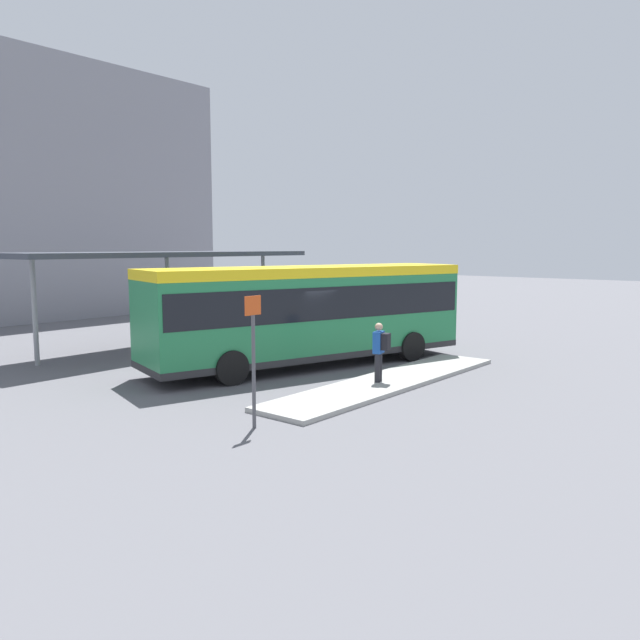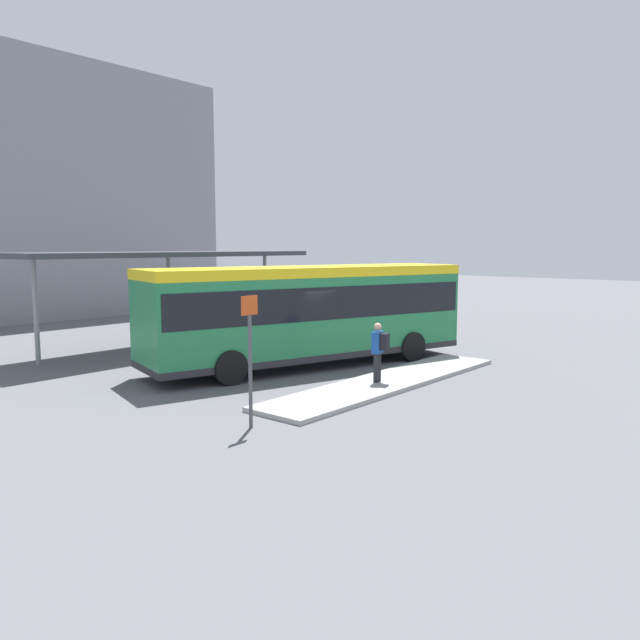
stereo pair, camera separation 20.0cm
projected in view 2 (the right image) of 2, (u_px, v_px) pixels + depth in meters
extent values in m
plane|color=#5B5B60|center=(309.00, 366.00, 20.02)|extent=(120.00, 120.00, 0.00)
cube|color=#9E9E99|center=(388.00, 382.00, 17.37)|extent=(9.34, 1.80, 0.12)
cube|color=#237A47|center=(309.00, 311.00, 19.81)|extent=(10.94, 5.39, 2.83)
cube|color=yellow|center=(309.00, 271.00, 19.66)|extent=(10.97, 5.42, 0.30)
cube|color=black|center=(309.00, 300.00, 19.77)|extent=(10.75, 5.36, 0.99)
cube|color=black|center=(433.00, 294.00, 22.67)|extent=(0.72, 2.17, 1.09)
cube|color=#28282B|center=(309.00, 352.00, 19.97)|extent=(10.96, 5.40, 0.20)
cylinder|color=black|center=(369.00, 338.00, 22.74)|extent=(1.02, 0.55, 0.98)
cylinder|color=black|center=(412.00, 346.00, 20.79)|extent=(1.02, 0.55, 0.98)
cylinder|color=black|center=(198.00, 355.00, 19.13)|extent=(1.02, 0.55, 0.98)
cylinder|color=black|center=(230.00, 368.00, 17.19)|extent=(1.02, 0.55, 0.98)
cylinder|color=#232328|center=(376.00, 368.00, 16.99)|extent=(0.15, 0.15, 0.79)
cylinder|color=#232328|center=(378.00, 367.00, 17.14)|extent=(0.15, 0.15, 0.79)
cube|color=#194799|center=(378.00, 342.00, 16.98)|extent=(0.44, 0.31, 0.60)
cube|color=black|center=(385.00, 342.00, 16.89)|extent=(0.34, 0.26, 0.45)
sphere|color=tan|center=(378.00, 327.00, 16.93)|extent=(0.21, 0.21, 0.21)
torus|color=black|center=(442.00, 326.00, 27.14)|extent=(0.17, 0.75, 0.75)
torus|color=black|center=(424.00, 324.00, 27.91)|extent=(0.17, 0.75, 0.75)
cylinder|color=#2847AD|center=(433.00, 319.00, 27.50)|extent=(0.17, 0.79, 0.04)
cylinder|color=#2847AD|center=(430.00, 320.00, 27.64)|extent=(0.04, 0.04, 0.37)
cube|color=black|center=(430.00, 316.00, 27.62)|extent=(0.10, 0.19, 0.04)
cylinder|color=#2847AD|center=(440.00, 318.00, 27.18)|extent=(0.48, 0.11, 0.03)
torus|color=black|center=(426.00, 324.00, 27.78)|extent=(0.07, 0.76, 0.76)
torus|color=black|center=(406.00, 322.00, 28.41)|extent=(0.07, 0.76, 0.76)
cylinder|color=#287F3D|center=(416.00, 317.00, 28.06)|extent=(0.06, 0.81, 0.04)
cylinder|color=#287F3D|center=(413.00, 319.00, 28.19)|extent=(0.04, 0.04, 0.37)
cube|color=black|center=(413.00, 314.00, 28.16)|extent=(0.08, 0.18, 0.04)
cylinder|color=#287F3D|center=(425.00, 316.00, 27.80)|extent=(0.48, 0.05, 0.03)
cube|color=#383D47|center=(168.00, 254.00, 23.65)|extent=(12.14, 3.32, 0.18)
cylinder|color=gray|center=(36.00, 312.00, 19.95)|extent=(0.16, 0.16, 3.43)
cylinder|color=gray|center=(265.00, 294.00, 27.78)|extent=(0.16, 0.16, 3.43)
cylinder|color=gray|center=(169.00, 301.00, 23.86)|extent=(0.16, 0.16, 3.43)
cylinder|color=#4C4C51|center=(250.00, 372.00, 13.05)|extent=(0.08, 0.08, 2.40)
cube|color=#D84C19|center=(249.00, 305.00, 12.88)|extent=(0.44, 0.03, 0.40)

